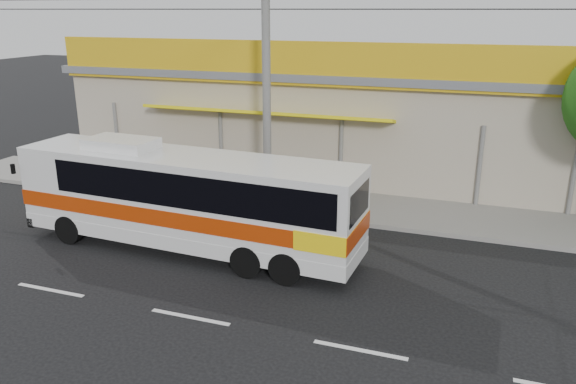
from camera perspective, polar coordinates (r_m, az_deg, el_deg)
name	(u,v)px	position (r m, az deg, el deg)	size (l,w,h in m)	color
ground	(235,272)	(15.46, -5.40, -8.09)	(120.00, 120.00, 0.00)	black
sidewalk	(303,201)	(20.61, 1.51, -0.96)	(30.00, 3.20, 0.15)	gray
lane_markings	(190,317)	(13.51, -9.89, -12.43)	(50.00, 0.12, 0.01)	silver
storefront_building	(341,116)	(25.22, 5.44, 7.73)	(22.60, 9.20, 5.70)	#AA9C89
coach_bus	(191,196)	(16.35, -9.83, -0.36)	(10.43, 2.74, 3.18)	silver
motorbike_red	(94,172)	(23.52, -19.09, 1.90)	(0.66, 1.89, 0.99)	maroon
motorbike_dark	(115,163)	(24.91, -17.12, 2.87)	(0.42, 1.50, 0.90)	black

